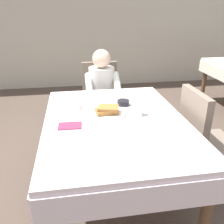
{
  "coord_description": "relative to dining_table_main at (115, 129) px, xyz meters",
  "views": [
    {
      "loc": [
        -0.3,
        -1.7,
        1.55
      ],
      "look_at": [
        -0.02,
        0.03,
        0.79
      ],
      "focal_mm": 38.72,
      "sensor_mm": 36.0,
      "label": 1
    }
  ],
  "objects": [
    {
      "name": "syrup_pitcher",
      "position": [
        -0.28,
        0.23,
        0.13
      ],
      "size": [
        0.08,
        0.08,
        0.07
      ],
      "color": "silver",
      "rests_on": "dining_table_main"
    },
    {
      "name": "ground_plane",
      "position": [
        0.0,
        0.0,
        -0.65
      ],
      "size": [
        14.0,
        14.0,
        0.0
      ],
      "primitive_type": "plane",
      "color": "brown"
    },
    {
      "name": "knife_right_of_plate",
      "position": [
        0.15,
        0.06,
        0.09
      ],
      "size": [
        0.03,
        0.2,
        0.0
      ],
      "primitive_type": "cube",
      "rotation": [
        0.0,
        0.0,
        1.5
      ],
      "color": "silver",
      "rests_on": "dining_table_main"
    },
    {
      "name": "cup_coffee",
      "position": [
        0.21,
        0.04,
        0.13
      ],
      "size": [
        0.11,
        0.08,
        0.08
      ],
      "color": "white",
      "rests_on": "dining_table_main"
    },
    {
      "name": "chair_right_side",
      "position": [
        0.77,
        0.0,
        -0.12
      ],
      "size": [
        0.45,
        0.44,
        0.93
      ],
      "rotation": [
        0.0,
        0.0,
        -1.57
      ],
      "color": "#7A6B5B",
      "rests_on": "ground"
    },
    {
      "name": "bowl_butter",
      "position": [
        0.12,
        0.28,
        0.11
      ],
      "size": [
        0.11,
        0.11,
        0.04
      ],
      "primitive_type": "cylinder",
      "color": "black",
      "rests_on": "dining_table_main"
    },
    {
      "name": "dining_table_main",
      "position": [
        0.0,
        0.0,
        0.0
      ],
      "size": [
        1.12,
        1.52,
        0.74
      ],
      "color": "silver",
      "rests_on": "ground"
    },
    {
      "name": "diner_person",
      "position": [
        0.02,
        1.01,
        0.02
      ],
      "size": [
        0.4,
        0.43,
        1.12
      ],
      "rotation": [
        0.0,
        0.0,
        3.14
      ],
      "color": "silver",
      "rests_on": "ground"
    },
    {
      "name": "fork_left_of_plate",
      "position": [
        -0.23,
        0.06,
        0.09
      ],
      "size": [
        0.03,
        0.18,
        0.0
      ],
      "primitive_type": "cube",
      "rotation": [
        0.0,
        0.0,
        1.51
      ],
      "color": "silver",
      "rests_on": "dining_table_main"
    },
    {
      "name": "spoon_near_edge",
      "position": [
        -0.02,
        -0.27,
        0.09
      ],
      "size": [
        0.15,
        0.05,
        0.0
      ],
      "primitive_type": "cube",
      "rotation": [
        0.0,
        0.0,
        0.24
      ],
      "color": "silver",
      "rests_on": "dining_table_main"
    },
    {
      "name": "back_wall",
      "position": [
        0.0,
        3.4,
        0.95
      ],
      "size": [
        12.0,
        0.16,
        3.2
      ],
      "primitive_type": "cube",
      "color": "beige",
      "rests_on": "ground"
    },
    {
      "name": "napkin_folded",
      "position": [
        -0.35,
        -0.07,
        0.09
      ],
      "size": [
        0.17,
        0.13,
        0.01
      ],
      "primitive_type": "cube",
      "rotation": [
        0.0,
        0.0,
        -0.04
      ],
      "color": "#8C2D4C",
      "rests_on": "dining_table_main"
    },
    {
      "name": "breakfast_stack",
      "position": [
        -0.05,
        0.09,
        0.13
      ],
      "size": [
        0.2,
        0.16,
        0.06
      ],
      "color": "#A36B33",
      "rests_on": "plate_breakfast"
    },
    {
      "name": "plate_breakfast",
      "position": [
        -0.04,
        0.08,
        0.1
      ],
      "size": [
        0.28,
        0.28,
        0.02
      ],
      "primitive_type": "cylinder",
      "color": "white",
      "rests_on": "dining_table_main"
    },
    {
      "name": "chair_diner",
      "position": [
        0.02,
        1.17,
        -0.12
      ],
      "size": [
        0.44,
        0.45,
        0.93
      ],
      "rotation": [
        0.0,
        0.0,
        3.14
      ],
      "color": "#7A6B5B",
      "rests_on": "ground"
    }
  ]
}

